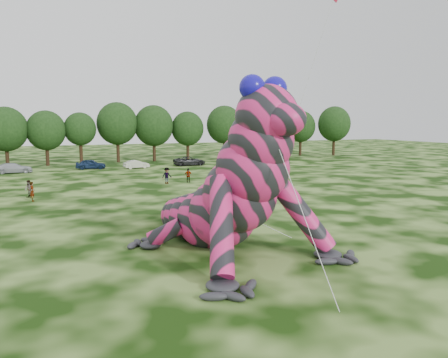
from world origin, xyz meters
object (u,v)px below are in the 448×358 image
tree_9 (80,138)px  spectator_3 (188,175)px  car_4 (91,164)px  spectator_2 (167,176)px  tree_10 (117,132)px  spectator_0 (32,192)px  tree_17 (334,131)px  car_5 (136,164)px  tree_8 (46,138)px  car_6 (190,161)px  spectator_1 (29,189)px  tree_7 (6,137)px  tree_14 (251,134)px  tree_13 (224,132)px  flying_kite (329,11)px  inflatable_gecko (208,165)px  car_3 (13,168)px  tree_12 (188,136)px  tree_11 (154,133)px  car_7 (258,158)px  tree_16 (301,133)px

tree_9 → spectator_3: (9.80, -27.93, -3.51)m
car_4 → spectator_2: (6.50, -19.57, 0.20)m
tree_10 → spectator_0: tree_10 is taller
tree_17 → spectator_2: size_ratio=5.43×
car_4 → car_5: size_ratio=1.14×
tree_8 → spectator_0: (-1.74, -33.94, -3.58)m
car_5 → car_6: car_6 is taller
spectator_1 → spectator_2: spectator_2 is taller
tree_7 → car_5: bearing=-27.9°
tree_7 → spectator_1: tree_7 is taller
tree_10 → car_6: (9.83, -10.35, -4.52)m
tree_8 → car_5: (12.51, -9.93, -3.84)m
tree_7 → tree_14: tree_7 is taller
tree_13 → car_6: 14.00m
tree_10 → spectator_3: (3.47, -29.16, -4.42)m
tree_10 → car_4: tree_10 is taller
spectator_1 → flying_kite: bearing=18.0°
flying_kite → tree_10: flying_kite is taller
tree_7 → tree_17: size_ratio=0.92×
inflatable_gecko → tree_8: bearing=82.8°
flying_kite → car_6: bearing=87.7°
spectator_1 → tree_14: bearing=94.3°
car_3 → spectator_3: (19.65, -18.23, 0.12)m
tree_12 → car_5: size_ratio=2.32×
tree_9 → car_4: size_ratio=1.97×
tree_11 → car_5: (-5.50, -11.14, -4.40)m
flying_kite → tree_10: (-8.28, 49.44, -10.22)m
tree_8 → inflatable_gecko: bearing=-81.4°
tree_11 → tree_12: bearing=-4.2°
tree_10 → tree_8: bearing=-172.2°
tree_7 → car_3: bearing=-81.9°
tree_17 → car_7: tree_17 is taller
tree_13 → spectator_2: 33.93m
tree_11 → car_5: bearing=-116.3°
tree_8 → tree_10: tree_10 is taller
tree_17 → car_7: bearing=-160.0°
inflatable_gecko → tree_16: bearing=37.4°
flying_kite → spectator_1: (-21.97, 15.95, -14.63)m
tree_13 → spectator_0: tree_13 is taller
tree_13 → tree_10: bearing=175.8°
tree_11 → car_4: 15.86m
tree_10 → car_7: 24.99m
tree_7 → tree_13: tree_13 is taller
tree_11 → tree_10: bearing=176.6°
tree_9 → tree_13: (26.07, -0.22, 0.72)m
tree_9 → tree_12: tree_12 is taller
tree_9 → tree_13: size_ratio=0.86×
car_6 → spectator_3: 19.86m
tree_10 → tree_16: size_ratio=1.12×
car_3 → spectator_0: size_ratio=2.74×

